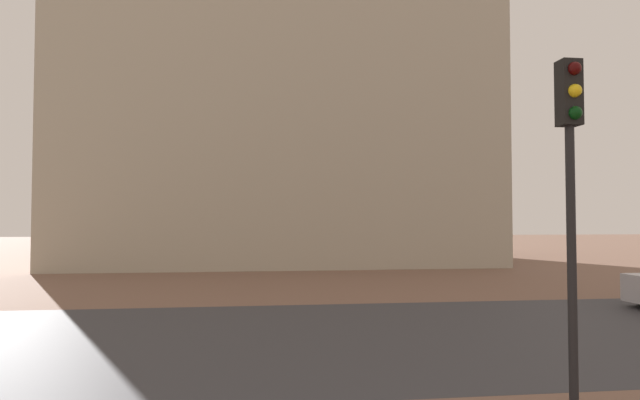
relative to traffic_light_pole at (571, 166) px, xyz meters
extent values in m
plane|color=brown|center=(-2.34, 5.35, -3.33)|extent=(120.00, 120.00, 0.00)
cube|color=#38383D|center=(-2.34, 4.78, -3.32)|extent=(120.00, 7.99, 0.00)
cube|color=#B2A893|center=(-2.99, 24.53, 4.87)|extent=(23.52, 12.28, 16.38)
cube|color=#B2A893|center=(-0.77, 24.53, 11.94)|extent=(5.41, 5.41, 30.52)
cylinder|color=#B2A893|center=(-13.25, 19.89, 6.02)|extent=(2.80, 2.80, 18.70)
cylinder|color=#B2A893|center=(7.28, 19.89, 5.93)|extent=(2.80, 2.80, 18.51)
cylinder|color=black|center=(0.00, 0.02, -1.39)|extent=(0.12, 0.12, 3.87)
cube|color=black|center=(0.00, 0.02, 0.99)|extent=(0.28, 0.24, 0.90)
sphere|color=#390606|center=(0.00, -0.11, 1.29)|extent=(0.18, 0.18, 0.18)
sphere|color=yellow|center=(0.00, -0.11, 0.99)|extent=(0.18, 0.18, 0.18)
sphere|color=#06330C|center=(0.00, -0.11, 0.69)|extent=(0.18, 0.18, 0.18)
camera|label=1|loc=(-4.17, -6.35, -0.70)|focal=28.30mm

